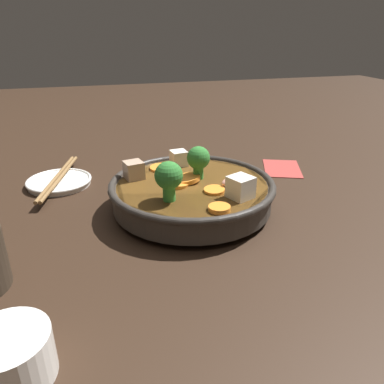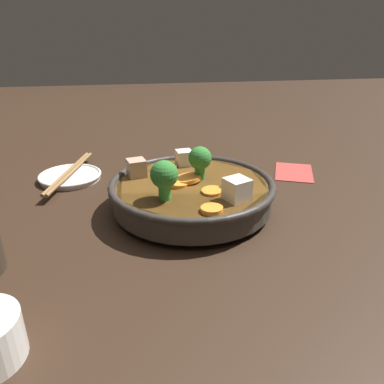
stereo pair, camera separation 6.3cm
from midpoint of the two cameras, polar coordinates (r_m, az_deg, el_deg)
ground_plane at (r=0.64m, az=-2.80°, el=-2.73°), size 3.00×3.00×0.00m
stirfry_bowl at (r=0.63m, az=-2.89°, el=0.16°), size 0.28×0.28×0.11m
side_saucer at (r=0.79m, az=-21.76°, el=1.42°), size 0.13×0.13×0.01m
tea_cup at (r=0.41m, az=-30.39°, el=-21.03°), size 0.08×0.08×0.05m
napkin at (r=0.84m, az=11.49°, el=3.55°), size 0.13×0.11×0.00m
chopsticks_pair at (r=0.79m, az=-21.87°, el=2.06°), size 0.23×0.07×0.01m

